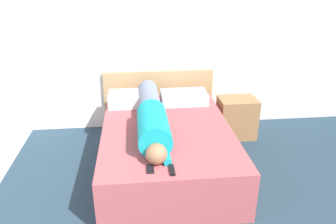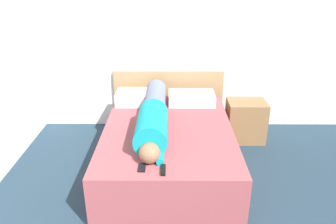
% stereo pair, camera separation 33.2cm
% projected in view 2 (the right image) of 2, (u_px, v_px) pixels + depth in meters
% --- Properties ---
extents(wall_back, '(5.28, 0.06, 2.60)m').
position_uv_depth(wall_back, '(187.00, 34.00, 4.32)').
color(wall_back, white).
rests_on(wall_back, ground_plane).
extents(bed, '(1.39, 1.95, 0.51)m').
position_uv_depth(bed, '(168.00, 148.00, 3.66)').
color(bed, '#A84C51').
rests_on(bed, ground_plane).
extents(headboard, '(1.51, 0.04, 0.82)m').
position_uv_depth(headboard, '(169.00, 99.00, 4.62)').
color(headboard, tan).
rests_on(headboard, ground_plane).
extents(nightstand, '(0.49, 0.37, 0.54)m').
position_uv_depth(nightstand, '(246.00, 121.00, 4.28)').
color(nightstand, olive).
rests_on(nightstand, ground_plane).
extents(person_lying, '(0.31, 1.72, 0.31)m').
position_uv_depth(person_lying, '(153.00, 116.00, 3.51)').
color(person_lying, '#936B4C').
rests_on(person_lying, bed).
extents(pillow_near_headboard, '(0.61, 0.36, 0.15)m').
position_uv_depth(pillow_near_headboard, '(141.00, 97.00, 4.19)').
color(pillow_near_headboard, white).
rests_on(pillow_near_headboard, bed).
extents(pillow_second, '(0.58, 0.36, 0.14)m').
position_uv_depth(pillow_second, '(191.00, 98.00, 4.19)').
color(pillow_second, white).
rests_on(pillow_second, bed).
extents(tv_remote, '(0.04, 0.15, 0.02)m').
position_uv_depth(tv_remote, '(163.00, 170.00, 2.79)').
color(tv_remote, black).
rests_on(tv_remote, bed).
extents(cell_phone, '(0.06, 0.13, 0.01)m').
position_uv_depth(cell_phone, '(142.00, 168.00, 2.83)').
color(cell_phone, black).
rests_on(cell_phone, bed).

